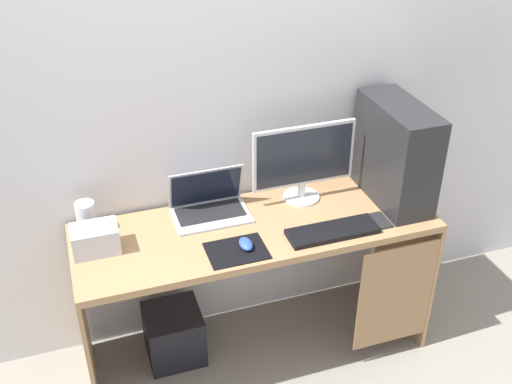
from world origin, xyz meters
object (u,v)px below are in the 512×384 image
Objects in this scene: monitor at (304,161)px; subwoofer at (174,334)px; laptop at (209,205)px; mouse_left at (246,244)px; keyboard at (333,231)px; cell_phone at (380,220)px; projector at (95,239)px; pc_tower at (396,153)px; speaker at (86,217)px.

monitor is 1.10m from subwoofer.
laptop reaches higher than mouse_left.
mouse_left is at bearing -37.06° from subwoofer.
keyboard is 0.25m from cell_phone.
monitor is at bearing 6.14° from projector.
pc_tower is 1.47m from speaker.
keyboard is (-0.40, -0.20, -0.23)m from pc_tower.
speaker is at bearing 151.34° from mouse_left.
projector is (-0.54, -0.13, 0.02)m from laptop.
pc_tower reaches higher than monitor.
laptop is (-0.46, 0.02, -0.17)m from monitor.
projector is (-1.43, 0.01, -0.19)m from pc_tower.
cell_phone is at bearing -8.55° from projector.
projector is (0.02, -0.16, -0.02)m from speaker.
monitor is 1.04m from speaker.
projector reaches higher than keyboard.
subwoofer is at bearing -161.26° from laptop.
keyboard is at bearing -19.48° from speaker.
subwoofer is at bearing -19.05° from speaker.
monitor is 0.49m from laptop.
keyboard is at bearing -153.83° from pc_tower.
laptop is 0.56m from projector.
speaker is 0.36× the size of keyboard.
cell_phone is at bearing -13.85° from subwoofer.
cell_phone is at bearing 4.07° from keyboard.
speaker is 1.11m from keyboard.
pc_tower is 1.17× the size of keyboard.
subwoofer is at bearing 8.81° from projector.
monitor is at bearing 93.64° from keyboard.
speaker is at bearing 173.17° from pc_tower.
keyboard is 0.41m from mouse_left.
pc_tower is at bearing -0.53° from projector.
speaker reaches higher than projector.
laptop is at bearing 104.02° from mouse_left.
speaker is (-1.03, 0.05, -0.14)m from monitor.
projector is 0.48× the size of keyboard.
pc_tower reaches higher than mouse_left.
laptop reaches higher than speaker.
keyboard is 1.00m from subwoofer.
mouse_left is (-0.39, -0.30, -0.19)m from monitor.
pc_tower is 0.33m from cell_phone.
mouse_left reaches higher than subwoofer.
pc_tower is 0.44m from monitor.
pc_tower reaches higher than keyboard.
speaker is at bearing 160.95° from subwoofer.
projector is 1.29m from cell_phone.
laptop is at bearing 170.99° from pc_tower.
keyboard is at bearing -86.36° from monitor.
pc_tower is at bearing -6.83° from speaker.
laptop reaches higher than cell_phone.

